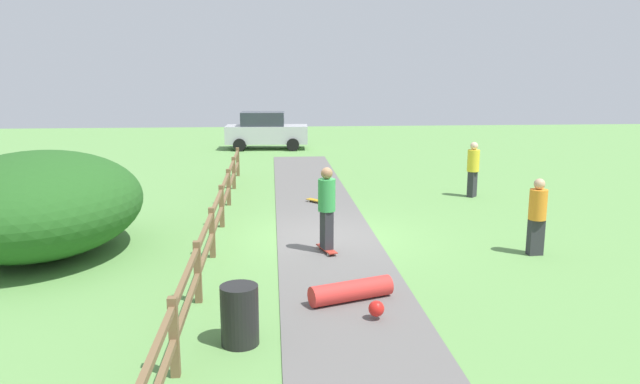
{
  "coord_description": "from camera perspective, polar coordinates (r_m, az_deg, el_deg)",
  "views": [
    {
      "loc": [
        -1.29,
        -13.74,
        3.93
      ],
      "look_at": [
        -0.11,
        0.69,
        1.0
      ],
      "focal_mm": 33.31,
      "sensor_mm": 36.0,
      "label": 1
    }
  ],
  "objects": [
    {
      "name": "wooden_fence",
      "position": [
        14.19,
        -9.85,
        -2.03
      ],
      "size": [
        0.12,
        18.12,
        1.1
      ],
      "color": "brown",
      "rests_on": "ground_plane"
    },
    {
      "name": "bystander_orange",
      "position": [
        13.69,
        20.15,
        -1.93
      ],
      "size": [
        0.41,
        0.41,
        1.7
      ],
      "color": "#2D2D33",
      "rests_on": "ground_plane"
    },
    {
      "name": "parked_car_silver",
      "position": [
        31.03,
        -5.23,
        5.9
      ],
      "size": [
        4.27,
        2.14,
        1.92
      ],
      "color": "#B7B7BC",
      "rests_on": "ground_plane"
    },
    {
      "name": "skateboard_loose",
      "position": [
        18.07,
        -0.25,
        -0.84
      ],
      "size": [
        0.69,
        0.73,
        0.08
      ],
      "color": "#BF8C19",
      "rests_on": "asphalt_path"
    },
    {
      "name": "skater_riding",
      "position": [
        12.95,
        0.65,
        -1.26
      ],
      "size": [
        0.47,
        0.82,
        1.9
      ],
      "color": "#B23326",
      "rests_on": "asphalt_path"
    },
    {
      "name": "skater_fallen",
      "position": [
        10.41,
        3.2,
        -9.58
      ],
      "size": [
        1.54,
        1.38,
        0.36
      ],
      "color": "red",
      "rests_on": "asphalt_path"
    },
    {
      "name": "ground_plane",
      "position": [
        14.35,
        0.66,
        -4.46
      ],
      "size": [
        60.0,
        60.0,
        0.0
      ],
      "primitive_type": "plane",
      "color": "#60934C"
    },
    {
      "name": "bush_large",
      "position": [
        14.31,
        -25.39,
        -0.98
      ],
      "size": [
        4.35,
        5.22,
        2.26
      ],
      "primitive_type": "ellipsoid",
      "color": "#23561E",
      "rests_on": "ground_plane"
    },
    {
      "name": "asphalt_path",
      "position": [
        14.35,
        0.66,
        -4.42
      ],
      "size": [
        2.4,
        28.0,
        0.02
      ],
      "primitive_type": "cube",
      "color": "#605E5B",
      "rests_on": "ground_plane"
    },
    {
      "name": "trash_bin",
      "position": [
        8.93,
        -7.73,
        -11.63
      ],
      "size": [
        0.56,
        0.56,
        0.9
      ],
      "primitive_type": "cylinder",
      "color": "black",
      "rests_on": "ground_plane"
    },
    {
      "name": "bystander_yellow",
      "position": [
        19.51,
        14.49,
        2.36
      ],
      "size": [
        0.54,
        0.54,
        1.77
      ],
      "color": "#2D2D33",
      "rests_on": "ground_plane"
    }
  ]
}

